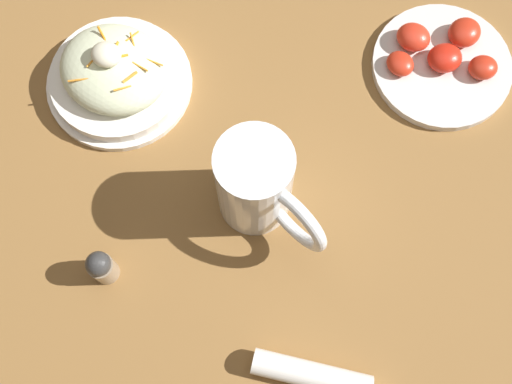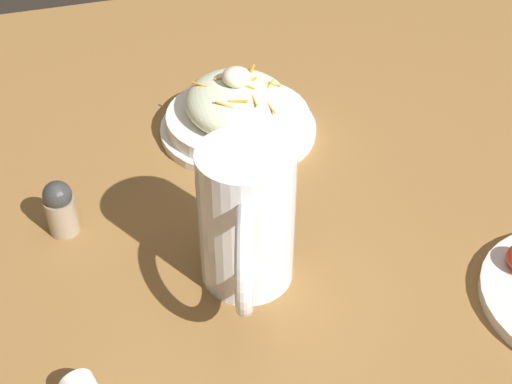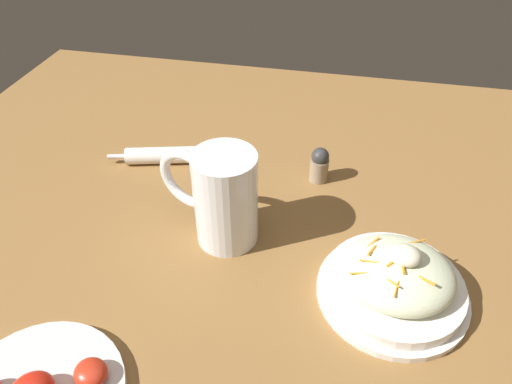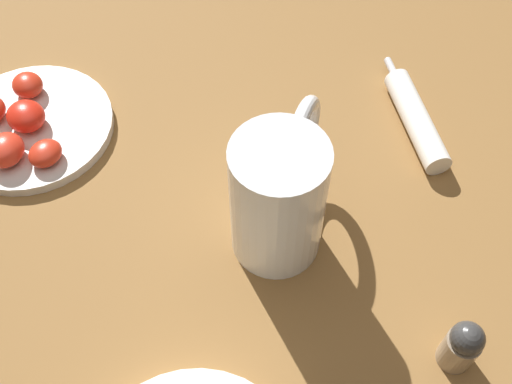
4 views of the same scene
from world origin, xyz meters
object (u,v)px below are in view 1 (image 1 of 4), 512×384
at_px(napkin_roll, 313,375).
at_px(tomato_plate, 442,60).
at_px(beer_mug, 257,188).
at_px(salt_shaker, 101,267).
at_px(salad_plate, 116,74).

relative_size(napkin_roll, tomato_plate, 0.90).
relative_size(beer_mug, napkin_roll, 0.91).
height_order(napkin_roll, salt_shaker, salt_shaker).
xyz_separation_m(salad_plate, tomato_plate, (0.41, 0.25, -0.02)).
relative_size(tomato_plate, salt_shaker, 2.99).
distance_m(salad_plate, napkin_roll, 0.50).
height_order(salad_plate, napkin_roll, salad_plate).
height_order(salad_plate, tomato_plate, salad_plate).
distance_m(salad_plate, tomato_plate, 0.48).
xyz_separation_m(beer_mug, salt_shaker, (-0.14, -0.18, -0.04)).
bearing_deg(salt_shaker, napkin_roll, 1.30).
distance_m(napkin_roll, salt_shaker, 0.31).
relative_size(beer_mug, salt_shaker, 2.46).
relative_size(salad_plate, tomato_plate, 1.03).
distance_m(beer_mug, napkin_roll, 0.25).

